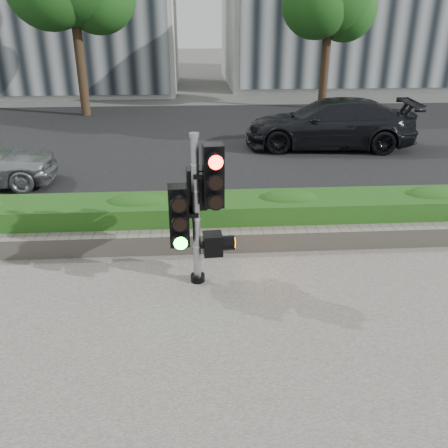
{
  "coord_description": "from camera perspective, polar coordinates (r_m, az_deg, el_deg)",
  "views": [
    {
      "loc": [
        -0.2,
        -5.33,
        3.67
      ],
      "look_at": [
        0.2,
        0.6,
        1.07
      ],
      "focal_mm": 38.0,
      "sensor_mm": 36.0,
      "label": 1
    }
  ],
  "objects": [
    {
      "name": "stone_wall",
      "position": [
        8.02,
        -2.04,
        -2.05
      ],
      "size": [
        12.0,
        0.32,
        0.34
      ],
      "primitive_type": "cube",
      "color": "gray",
      "rests_on": "sidewalk"
    },
    {
      "name": "ground",
      "position": [
        6.47,
        -1.43,
        -10.95
      ],
      "size": [
        120.0,
        120.0,
        0.0
      ],
      "primitive_type": "plane",
      "color": "#51514C",
      "rests_on": "ground"
    },
    {
      "name": "curb",
      "position": [
        9.21,
        -2.29,
        0.52
      ],
      "size": [
        60.0,
        0.25,
        0.12
      ],
      "primitive_type": "cube",
      "color": "gray",
      "rests_on": "ground"
    },
    {
      "name": "road",
      "position": [
        15.76,
        -3.05,
        10.13
      ],
      "size": [
        60.0,
        13.0,
        0.02
      ],
      "primitive_type": "cube",
      "color": "black",
      "rests_on": "ground"
    },
    {
      "name": "car_dark",
      "position": [
        14.89,
        12.54,
        11.72
      ],
      "size": [
        5.19,
        2.53,
        1.45
      ],
      "primitive_type": "imported",
      "rotation": [
        0.0,
        0.0,
        -1.67
      ],
      "color": "black",
      "rests_on": "road"
    },
    {
      "name": "traffic_signal",
      "position": [
        6.68,
        -3.17,
        2.53
      ],
      "size": [
        0.79,
        0.59,
        2.24
      ],
      "rotation": [
        0.0,
        0.0,
        0.07
      ],
      "color": "black",
      "rests_on": "sidewalk"
    },
    {
      "name": "hedge",
      "position": [
        8.54,
        -2.2,
        0.86
      ],
      "size": [
        12.0,
        1.0,
        0.68
      ],
      "primitive_type": "cube",
      "color": "#378629",
      "rests_on": "sidewalk"
    }
  ]
}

